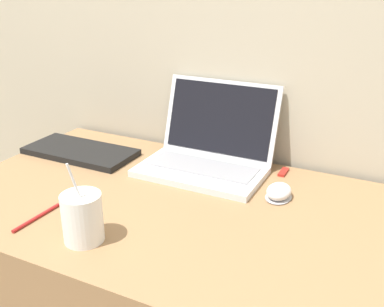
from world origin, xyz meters
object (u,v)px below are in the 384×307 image
external_keyboard (80,151)px  pen (37,217)px  laptop (208,150)px  usb_stick (283,172)px  drink_cup (82,217)px  computer_mouse (279,192)px

external_keyboard → pen: (0.18, -0.39, -0.01)m
laptop → usb_stick: (0.22, 0.06, -0.06)m
drink_cup → usb_stick: 0.65m
laptop → external_keyboard: 0.45m
usb_stick → computer_mouse: bearing=-78.9°
drink_cup → computer_mouse: drink_cup is taller
computer_mouse → external_keyboard: size_ratio=0.25×
computer_mouse → pen: computer_mouse is taller
pen → laptop: bearing=62.2°
external_keyboard → pen: 0.43m
computer_mouse → usb_stick: size_ratio=1.55×
laptop → drink_cup: (-0.09, -0.50, -0.00)m
drink_cup → external_keyboard: (-0.35, 0.41, -0.05)m
computer_mouse → usb_stick: 0.17m
computer_mouse → external_keyboard: (-0.69, 0.01, -0.01)m
laptop → drink_cup: laptop is taller
external_keyboard → laptop: bearing=11.7°
laptop → drink_cup: bearing=-99.7°
pen → external_keyboard: bearing=114.9°
laptop → usb_stick: 0.24m
drink_cup → laptop: bearing=80.3°
drink_cup → external_keyboard: drink_cup is taller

